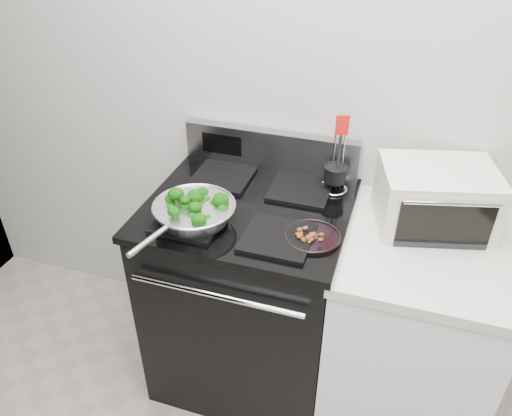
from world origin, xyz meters
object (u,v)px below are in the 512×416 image
at_px(gas_range, 249,292).
at_px(bacon_plate, 313,234).
at_px(skillet, 194,212).
at_px(utensil_holder, 335,177).
at_px(toaster_oven, 435,198).

distance_m(gas_range, bacon_plate, 0.57).
bearing_deg(skillet, utensil_holder, 55.55).
distance_m(skillet, bacon_plate, 0.44).
height_order(bacon_plate, utensil_holder, utensil_holder).
relative_size(utensil_holder, toaster_oven, 0.72).
xyz_separation_m(bacon_plate, utensil_holder, (0.01, 0.34, 0.04)).
xyz_separation_m(gas_range, toaster_oven, (0.68, 0.14, 0.55)).
distance_m(bacon_plate, toaster_oven, 0.48).
relative_size(gas_range, utensil_holder, 3.37).
bearing_deg(gas_range, skillet, -130.56).
bearing_deg(skillet, bacon_plate, 20.32).
bearing_deg(toaster_oven, gas_range, 177.17).
height_order(bacon_plate, toaster_oven, toaster_oven).
bearing_deg(skillet, toaster_oven, 35.22).
xyz_separation_m(bacon_plate, toaster_oven, (0.40, 0.27, 0.07)).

